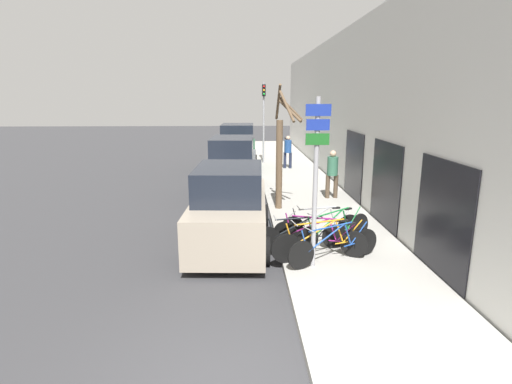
{
  "coord_description": "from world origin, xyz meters",
  "views": [
    {
      "loc": [
        0.09,
        -4.43,
        3.82
      ],
      "look_at": [
        0.48,
        6.4,
        1.24
      ],
      "focal_mm": 28.0,
      "sensor_mm": 36.0,
      "label": 1
    }
  ],
  "objects": [
    {
      "name": "ground_plane",
      "position": [
        0.0,
        11.2,
        0.0
      ],
      "size": [
        80.0,
        80.0,
        0.0
      ],
      "primitive_type": "plane",
      "color": "#333335"
    },
    {
      "name": "sidewalk_curb",
      "position": [
        2.6,
        14.0,
        0.07
      ],
      "size": [
        3.2,
        32.0,
        0.15
      ],
      "color": "#9E9B93",
      "rests_on": "ground"
    },
    {
      "name": "building_facade",
      "position": [
        4.35,
        13.91,
        3.23
      ],
      "size": [
        0.23,
        32.0,
        6.5
      ],
      "color": "silver",
      "rests_on": "ground"
    },
    {
      "name": "signpost",
      "position": [
        1.65,
        3.81,
        2.19
      ],
      "size": [
        0.52,
        0.12,
        3.69
      ],
      "color": "#939399",
      "rests_on": "sidewalk_curb"
    },
    {
      "name": "bicycle_0",
      "position": [
        2.18,
        4.0,
        0.54
      ],
      "size": [
        2.25,
        1.03,
        0.91
      ],
      "rotation": [
        0.0,
        0.0,
        1.99
      ],
      "color": "black",
      "rests_on": "sidewalk_curb"
    },
    {
      "name": "bicycle_1",
      "position": [
        1.97,
        4.19,
        0.56
      ],
      "size": [
        2.5,
        0.65,
        0.95
      ],
      "rotation": [
        0.0,
        0.0,
        1.78
      ],
      "color": "black",
      "rests_on": "sidewalk_curb"
    },
    {
      "name": "bicycle_2",
      "position": [
        1.93,
        4.65,
        0.53
      ],
      "size": [
        2.12,
        1.09,
        0.89
      ],
      "rotation": [
        0.0,
        0.0,
        1.11
      ],
      "color": "black",
      "rests_on": "sidewalk_curb"
    },
    {
      "name": "bicycle_3",
      "position": [
        1.54,
        4.8,
        0.52
      ],
      "size": [
        2.26,
        0.44,
        0.85
      ],
      "rotation": [
        0.0,
        0.0,
        1.64
      ],
      "color": "black",
      "rests_on": "sidewalk_curb"
    },
    {
      "name": "bicycle_4",
      "position": [
        2.41,
        4.99,
        0.56
      ],
      "size": [
        2.14,
        1.45,
        0.96
      ],
      "rotation": [
        0.0,
        0.0,
        2.16
      ],
      "color": "black",
      "rests_on": "sidewalk_curb"
    },
    {
      "name": "bicycle_5",
      "position": [
        2.17,
        5.52,
        0.53
      ],
      "size": [
        2.18,
        0.44,
        0.9
      ],
      "rotation": [
        0.0,
        0.0,
        1.65
      ],
      "color": "black",
      "rests_on": "sidewalk_curb"
    },
    {
      "name": "parked_car_0",
      "position": [
        -0.23,
        5.69,
        0.97
      ],
      "size": [
        2.22,
        4.7,
        2.11
      ],
      "rotation": [
        0.0,
        0.0,
        -0.05
      ],
      "color": "gray",
      "rests_on": "ground"
    },
    {
      "name": "parked_car_1",
      "position": [
        -0.26,
        11.15,
        1.07
      ],
      "size": [
        2.15,
        4.67,
        2.32
      ],
      "rotation": [
        0.0,
        0.0,
        -0.05
      ],
      "color": "#51565B",
      "rests_on": "ground"
    },
    {
      "name": "parked_car_2",
      "position": [
        -0.12,
        16.64,
        1.11
      ],
      "size": [
        2.15,
        4.27,
        2.47
      ],
      "rotation": [
        0.0,
        0.0,
        -0.04
      ],
      "color": "#144728",
      "rests_on": "ground"
    },
    {
      "name": "pedestrian_near",
      "position": [
        3.44,
        9.97,
        1.18
      ],
      "size": [
        0.47,
        0.4,
        1.78
      ],
      "rotation": [
        0.0,
        0.0,
        3.19
      ],
      "color": "#4C3D2D",
      "rests_on": "sidewalk_curb"
    },
    {
      "name": "pedestrian_far",
      "position": [
        2.53,
        16.48,
        1.14
      ],
      "size": [
        0.44,
        0.38,
        1.71
      ],
      "rotation": [
        0.0,
        0.0,
        2.85
      ],
      "color": "#1E2338",
      "rests_on": "sidewalk_curb"
    },
    {
      "name": "street_tree",
      "position": [
        1.37,
        8.6,
        2.04
      ],
      "size": [
        0.87,
        2.0,
        4.1
      ],
      "color": "brown",
      "rests_on": "sidewalk_curb"
    },
    {
      "name": "traffic_light",
      "position": [
        1.34,
        18.28,
        3.03
      ],
      "size": [
        0.2,
        0.3,
        4.5
      ],
      "color": "#939399",
      "rests_on": "sidewalk_curb"
    }
  ]
}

